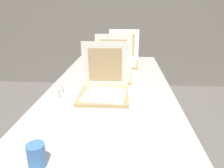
{
  "coord_description": "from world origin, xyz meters",
  "views": [
    {
      "loc": [
        0.12,
        -1.03,
        1.33
      ],
      "look_at": [
        0.02,
        0.42,
        0.8
      ],
      "focal_mm": 33.51,
      "sensor_mm": 36.0,
      "label": 1
    }
  ],
  "objects_px": {
    "cup_white_far": "(86,69)",
    "cup_printed_front": "(36,155)",
    "table": "(111,90)",
    "pizza_box_back": "(123,59)",
    "napkin_pile": "(95,144)",
    "cup_white_near_left": "(56,93)",
    "pizza_box_middle": "(112,71)",
    "cup_white_near_center": "(59,88)",
    "pizza_box_front": "(104,88)"
  },
  "relations": [
    {
      "from": "cup_white_near_center",
      "to": "napkin_pile",
      "type": "xyz_separation_m",
      "value": [
        0.36,
        -0.61,
        -0.03
      ]
    },
    {
      "from": "pizza_box_back",
      "to": "cup_white_far",
      "type": "height_order",
      "value": "pizza_box_back"
    },
    {
      "from": "pizza_box_middle",
      "to": "cup_white_far",
      "type": "xyz_separation_m",
      "value": [
        -0.26,
        0.12,
        -0.02
      ]
    },
    {
      "from": "table",
      "to": "cup_white_near_left",
      "type": "relative_size",
      "value": 31.98
    },
    {
      "from": "cup_white_near_left",
      "to": "cup_printed_front",
      "type": "bearing_deg",
      "value": -78.16
    },
    {
      "from": "pizza_box_back",
      "to": "cup_white_near_center",
      "type": "distance_m",
      "value": 0.97
    },
    {
      "from": "cup_printed_front",
      "to": "napkin_pile",
      "type": "height_order",
      "value": "cup_printed_front"
    },
    {
      "from": "cup_white_far",
      "to": "cup_printed_front",
      "type": "distance_m",
      "value": 1.26
    },
    {
      "from": "pizza_box_front",
      "to": "napkin_pile",
      "type": "relative_size",
      "value": 1.91
    },
    {
      "from": "pizza_box_back",
      "to": "cup_white_near_left",
      "type": "xyz_separation_m",
      "value": [
        -0.44,
        -0.96,
        -0.02
      ]
    },
    {
      "from": "cup_white_near_left",
      "to": "pizza_box_middle",
      "type": "bearing_deg",
      "value": 53.85
    },
    {
      "from": "table",
      "to": "cup_white_far",
      "type": "bearing_deg",
      "value": 130.36
    },
    {
      "from": "pizza_box_front",
      "to": "pizza_box_middle",
      "type": "bearing_deg",
      "value": 84.61
    },
    {
      "from": "cup_printed_front",
      "to": "cup_white_near_center",
      "type": "bearing_deg",
      "value": 100.99
    },
    {
      "from": "pizza_box_back",
      "to": "cup_white_near_center",
      "type": "xyz_separation_m",
      "value": [
        -0.45,
        -0.86,
        -0.02
      ]
    },
    {
      "from": "table",
      "to": "napkin_pile",
      "type": "height_order",
      "value": "napkin_pile"
    },
    {
      "from": "cup_white_near_left",
      "to": "cup_white_near_center",
      "type": "relative_size",
      "value": 1.0
    },
    {
      "from": "napkin_pile",
      "to": "pizza_box_back",
      "type": "bearing_deg",
      "value": 86.26
    },
    {
      "from": "table",
      "to": "pizza_box_back",
      "type": "height_order",
      "value": "pizza_box_back"
    },
    {
      "from": "cup_printed_front",
      "to": "pizza_box_middle",
      "type": "bearing_deg",
      "value": 79.08
    },
    {
      "from": "cup_white_near_center",
      "to": "cup_white_far",
      "type": "relative_size",
      "value": 1.0
    },
    {
      "from": "cup_printed_front",
      "to": "pizza_box_back",
      "type": "bearing_deg",
      "value": 79.33
    },
    {
      "from": "pizza_box_back",
      "to": "cup_white_near_center",
      "type": "relative_size",
      "value": 6.45
    },
    {
      "from": "pizza_box_middle",
      "to": "cup_white_near_left",
      "type": "distance_m",
      "value": 0.61
    },
    {
      "from": "pizza_box_middle",
      "to": "cup_printed_front",
      "type": "xyz_separation_m",
      "value": [
        -0.22,
        -1.14,
        -0.0
      ]
    },
    {
      "from": "pizza_box_front",
      "to": "cup_white_near_left",
      "type": "distance_m",
      "value": 0.34
    },
    {
      "from": "cup_white_near_center",
      "to": "pizza_box_front",
      "type": "bearing_deg",
      "value": -5.17
    },
    {
      "from": "napkin_pile",
      "to": "pizza_box_middle",
      "type": "bearing_deg",
      "value": 89.3
    },
    {
      "from": "pizza_box_back",
      "to": "cup_printed_front",
      "type": "xyz_separation_m",
      "value": [
        -0.3,
        -1.62,
        -0.0
      ]
    },
    {
      "from": "table",
      "to": "cup_printed_front",
      "type": "distance_m",
      "value": 0.98
    },
    {
      "from": "cup_white_far",
      "to": "cup_printed_front",
      "type": "bearing_deg",
      "value": -88.14
    },
    {
      "from": "pizza_box_middle",
      "to": "pizza_box_back",
      "type": "distance_m",
      "value": 0.48
    },
    {
      "from": "napkin_pile",
      "to": "cup_white_near_left",
      "type": "bearing_deg",
      "value": 124.36
    },
    {
      "from": "table",
      "to": "napkin_pile",
      "type": "relative_size",
      "value": 10.94
    },
    {
      "from": "table",
      "to": "pizza_box_back",
      "type": "relative_size",
      "value": 4.96
    },
    {
      "from": "pizza_box_front",
      "to": "cup_white_far",
      "type": "distance_m",
      "value": 0.58
    },
    {
      "from": "pizza_box_middle",
      "to": "pizza_box_back",
      "type": "xyz_separation_m",
      "value": [
        0.08,
        0.47,
        -0.0
      ]
    },
    {
      "from": "pizza_box_middle",
      "to": "cup_white_near_left",
      "type": "relative_size",
      "value": 5.59
    },
    {
      "from": "pizza_box_back",
      "to": "cup_white_far",
      "type": "xyz_separation_m",
      "value": [
        -0.35,
        -0.36,
        -0.02
      ]
    },
    {
      "from": "pizza_box_back",
      "to": "cup_printed_front",
      "type": "distance_m",
      "value": 1.65
    },
    {
      "from": "cup_white_far",
      "to": "napkin_pile",
      "type": "distance_m",
      "value": 1.14
    },
    {
      "from": "table",
      "to": "cup_printed_front",
      "type": "relative_size",
      "value": 21.57
    },
    {
      "from": "table",
      "to": "napkin_pile",
      "type": "bearing_deg",
      "value": -90.88
    },
    {
      "from": "cup_white_near_left",
      "to": "cup_white_far",
      "type": "distance_m",
      "value": 0.62
    },
    {
      "from": "pizza_box_front",
      "to": "cup_white_near_left",
      "type": "xyz_separation_m",
      "value": [
        -0.33,
        -0.07,
        -0.02
      ]
    },
    {
      "from": "cup_white_near_left",
      "to": "pizza_box_back",
      "type": "bearing_deg",
      "value": 65.34
    },
    {
      "from": "pizza_box_front",
      "to": "cup_white_near_center",
      "type": "bearing_deg",
      "value": 173.72
    },
    {
      "from": "pizza_box_middle",
      "to": "cup_white_near_left",
      "type": "xyz_separation_m",
      "value": [
        -0.36,
        -0.49,
        -0.02
      ]
    },
    {
      "from": "pizza_box_front",
      "to": "table",
      "type": "bearing_deg",
      "value": 81.03
    },
    {
      "from": "cup_white_near_center",
      "to": "cup_white_far",
      "type": "xyz_separation_m",
      "value": [
        0.11,
        0.51,
        0.0
      ]
    }
  ]
}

